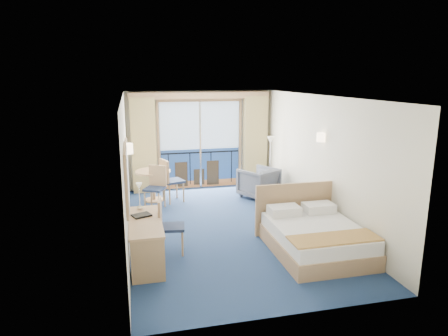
# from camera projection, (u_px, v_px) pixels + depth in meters

# --- Properties ---
(floor) EXTENTS (6.50, 6.50, 0.00)m
(floor) POSITION_uv_depth(u_px,v_px,m) (228.00, 227.00, 8.33)
(floor) COLOR navy
(floor) RESTS_ON ground
(room_walls) EXTENTS (4.04, 6.54, 2.72)m
(room_walls) POSITION_uv_depth(u_px,v_px,m) (228.00, 143.00, 7.94)
(room_walls) COLOR silver
(room_walls) RESTS_ON ground
(balcony_door) EXTENTS (2.36, 0.03, 2.52)m
(balcony_door) POSITION_uv_depth(u_px,v_px,m) (200.00, 147.00, 11.13)
(balcony_door) COLOR navy
(balcony_door) RESTS_ON room_walls
(curtain_left) EXTENTS (0.65, 0.22, 2.55)m
(curtain_left) POSITION_uv_depth(u_px,v_px,m) (144.00, 146.00, 10.61)
(curtain_left) COLOR tan
(curtain_left) RESTS_ON room_walls
(curtain_right) EXTENTS (0.65, 0.22, 2.55)m
(curtain_right) POSITION_uv_depth(u_px,v_px,m) (255.00, 141.00, 11.31)
(curtain_right) COLOR tan
(curtain_right) RESTS_ON room_walls
(pelmet) EXTENTS (3.80, 0.25, 0.18)m
(pelmet) POSITION_uv_depth(u_px,v_px,m) (200.00, 95.00, 10.70)
(pelmet) COLOR tan
(pelmet) RESTS_ON room_walls
(mirror) EXTENTS (0.05, 1.25, 0.95)m
(mirror) POSITION_uv_depth(u_px,v_px,m) (127.00, 178.00, 6.12)
(mirror) COLOR tan
(mirror) RESTS_ON room_walls
(wall_print) EXTENTS (0.04, 0.42, 0.52)m
(wall_print) POSITION_uv_depth(u_px,v_px,m) (127.00, 152.00, 7.96)
(wall_print) COLOR tan
(wall_print) RESTS_ON room_walls
(sconce_left) EXTENTS (0.18, 0.18, 0.18)m
(sconce_left) POSITION_uv_depth(u_px,v_px,m) (128.00, 149.00, 6.91)
(sconce_left) COLOR beige
(sconce_left) RESTS_ON room_walls
(sconce_right) EXTENTS (0.18, 0.18, 0.18)m
(sconce_right) POSITION_uv_depth(u_px,v_px,m) (321.00, 137.00, 8.21)
(sconce_right) COLOR beige
(sconce_right) RESTS_ON room_walls
(bed) EXTENTS (1.64, 1.95, 1.03)m
(bed) POSITION_uv_depth(u_px,v_px,m) (315.00, 236.00, 7.12)
(bed) COLOR tan
(bed) RESTS_ON ground
(nightstand) EXTENTS (0.42, 0.40, 0.55)m
(nightstand) POSITION_uv_depth(u_px,v_px,m) (310.00, 211.00, 8.51)
(nightstand) COLOR #9D7653
(nightstand) RESTS_ON ground
(phone) EXTENTS (0.23, 0.21, 0.08)m
(phone) POSITION_uv_depth(u_px,v_px,m) (312.00, 196.00, 8.48)
(phone) COLOR white
(phone) RESTS_ON nightstand
(armchair) EXTENTS (1.15, 1.16, 0.78)m
(armchair) POSITION_uv_depth(u_px,v_px,m) (258.00, 183.00, 10.33)
(armchair) COLOR #4C515D
(armchair) RESTS_ON ground
(floor_lamp) EXTENTS (0.21, 0.21, 1.54)m
(floor_lamp) POSITION_uv_depth(u_px,v_px,m) (270.00, 151.00, 10.51)
(floor_lamp) COLOR silver
(floor_lamp) RESTS_ON ground
(desk) EXTENTS (0.54, 1.57, 0.73)m
(desk) POSITION_uv_depth(u_px,v_px,m) (147.00, 249.00, 6.31)
(desk) COLOR tan
(desk) RESTS_ON ground
(desk_chair) EXTENTS (0.49, 0.48, 1.00)m
(desk_chair) POSITION_uv_depth(u_px,v_px,m) (167.00, 223.00, 7.00)
(desk_chair) COLOR #1E2946
(desk_chair) RESTS_ON ground
(folder) EXTENTS (0.37, 0.33, 0.03)m
(folder) POSITION_uv_depth(u_px,v_px,m) (142.00, 215.00, 6.84)
(folder) COLOR black
(folder) RESTS_ON desk
(desk_lamp) EXTENTS (0.12, 0.12, 0.47)m
(desk_lamp) POSITION_uv_depth(u_px,v_px,m) (139.00, 190.00, 7.12)
(desk_lamp) COLOR silver
(desk_lamp) RESTS_ON desk
(round_table) EXTENTS (0.87, 0.87, 0.78)m
(round_table) POSITION_uv_depth(u_px,v_px,m) (153.00, 178.00, 10.00)
(round_table) COLOR tan
(round_table) RESTS_ON ground
(table_chair_a) EXTENTS (0.61, 0.60, 1.09)m
(table_chair_a) POSITION_uv_depth(u_px,v_px,m) (169.00, 178.00, 9.88)
(table_chair_a) COLOR #1E2946
(table_chair_a) RESTS_ON ground
(table_chair_b) EXTENTS (0.59, 0.60, 1.01)m
(table_chair_b) POSITION_uv_depth(u_px,v_px,m) (156.00, 184.00, 9.47)
(table_chair_b) COLOR #1E2946
(table_chair_b) RESTS_ON ground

